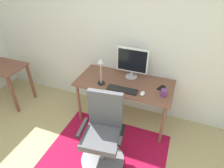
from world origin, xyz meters
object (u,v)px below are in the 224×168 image
monitor (132,61)px  desk (124,86)px  office_chair (103,138)px  side_table (6,73)px  keyboard (122,90)px  coffee_cup (164,93)px  computer_mouse (143,93)px  cell_phone (161,88)px  desk_lamp (101,67)px

monitor → desk: bearing=-104.8°
monitor → office_chair: (-0.05, -0.99, -0.61)m
side_table → keyboard: bearing=1.9°
coffee_cup → side_table: bearing=-177.0°
computer_mouse → office_chair: bearing=-117.7°
computer_mouse → coffee_cup: 0.27m
office_chair → coffee_cup: bearing=41.9°
side_table → cell_phone: bearing=6.9°
monitor → desk_lamp: (-0.35, -0.34, 0.01)m
desk → keyboard: size_ratio=3.29×
desk → desk_lamp: size_ratio=3.55×
monitor → cell_phone: 0.56m
monitor → coffee_cup: 0.65m
desk_lamp → coffee_cup: bearing=1.7°
computer_mouse → desk_lamp: size_ratio=0.26×
keyboard → cell_phone: keyboard is taller
coffee_cup → desk_lamp: 0.91m
keyboard → office_chair: bearing=-93.4°
desk_lamp → monitor: bearing=44.1°
side_table → computer_mouse: bearing=1.7°
desk → monitor: (0.05, 0.19, 0.34)m
desk → desk_lamp: bearing=-152.8°
coffee_cup → office_chair: size_ratio=0.10×
desk → keyboard: keyboard is taller
monitor → cell_phone: monitor is taller
cell_phone → office_chair: office_chair is taller
desk_lamp → side_table: size_ratio=0.54×
side_table → coffee_cup: bearing=3.0°
keyboard → desk_lamp: desk_lamp is taller
office_chair → desk_lamp: bearing=107.5°
keyboard → coffee_cup: (0.55, 0.07, 0.04)m
monitor → side_table: monitor is taller
cell_phone → computer_mouse: bearing=-110.7°
desk → desk_lamp: (-0.30, -0.16, 0.34)m
desk → desk_lamp: desk_lamp is taller
desk → computer_mouse: size_ratio=13.62×
coffee_cup → desk_lamp: size_ratio=0.25×
desk → desk_lamp: 0.48m
monitor → desk_lamp: bearing=-135.9°
keyboard → computer_mouse: 0.28m
keyboard → coffee_cup: coffee_cup is taller
cell_phone → side_table: (-2.58, -0.31, -0.14)m
keyboard → desk_lamp: 0.43m
coffee_cup → desk: bearing=167.5°
monitor → cell_phone: (0.48, -0.14, -0.26)m
coffee_cup → keyboard: bearing=-172.5°
cell_phone → side_table: size_ratio=0.19×
computer_mouse → desk_lamp: (-0.62, 0.04, 0.25)m
computer_mouse → side_table: size_ratio=0.14×
office_chair → side_table: bearing=157.9°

